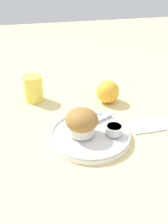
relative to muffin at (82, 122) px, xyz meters
The scene contains 9 objects.
ground_plane 0.07m from the muffin, 10.83° to the right, with size 3.00×3.00×0.00m, color beige.
plate 0.05m from the muffin, ahead, with size 0.22×0.22×0.02m.
muffin is the anchor object (origin of this frame).
cream_ramekin 0.09m from the muffin, 13.68° to the right, with size 0.05×0.05×0.02m.
berry_pair 0.07m from the muffin, 51.60° to the left, with size 0.03×0.02×0.02m.
butter_knife 0.07m from the muffin, 44.52° to the left, with size 0.15×0.08×0.00m.
orange_fruit 0.23m from the muffin, 53.98° to the left, with size 0.08×0.08×0.08m.
juice_glass 0.28m from the muffin, 113.27° to the left, with size 0.06×0.06×0.09m.
folded_napkin 0.22m from the muffin, ahead, with size 0.12×0.07×0.01m.
Camera 1 is at (-0.16, -0.52, 0.42)m, focal length 40.00 mm.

